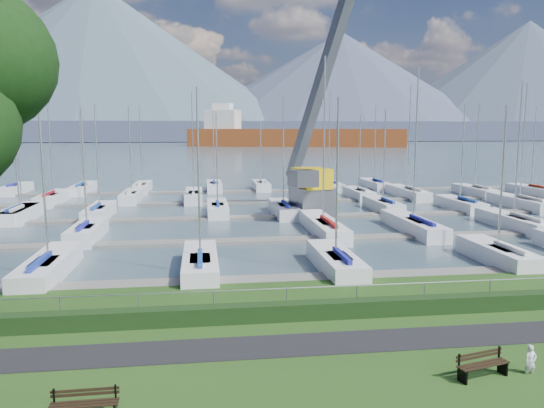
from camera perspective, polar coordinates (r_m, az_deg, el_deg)
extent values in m
cube|color=black|center=(19.99, 5.92, -14.68)|extent=(160.00, 2.00, 0.04)
cube|color=#435762|center=(281.05, -6.78, 6.43)|extent=(800.00, 540.00, 0.20)
cube|color=black|center=(22.23, 4.34, -11.32)|extent=(80.00, 0.70, 0.70)
cylinder|color=gray|center=(22.34, 4.15, -8.93)|extent=(80.00, 0.04, 0.04)
cube|color=#434C63|center=(350.93, -6.98, 7.80)|extent=(900.00, 80.00, 12.00)
cone|color=#475968|center=(430.52, -18.29, 14.38)|extent=(340.00, 340.00, 115.00)
cone|color=#434C63|center=(447.18, 7.38, 12.54)|extent=(300.00, 300.00, 85.00)
cone|color=#3F4A5C|center=(526.37, 25.70, 11.96)|extent=(320.00, 320.00, 100.00)
cube|color=slate|center=(28.40, 1.63, -8.16)|extent=(90.00, 1.60, 0.25)
cube|color=gray|center=(38.01, -0.80, -3.96)|extent=(90.00, 1.60, 0.25)
cube|color=slate|center=(47.77, -2.23, -1.47)|extent=(90.00, 1.60, 0.25)
cube|color=slate|center=(57.62, -3.17, 0.18)|extent=(90.00, 1.60, 0.25)
cube|color=slate|center=(67.52, -3.84, 1.35)|extent=(90.00, 1.60, 0.25)
cube|color=black|center=(16.18, -22.40, -18.53)|extent=(0.05, 0.05, 0.40)
cube|color=black|center=(15.88, -16.48, -18.76)|extent=(0.05, 0.05, 0.40)
cube|color=black|center=(15.82, -19.67, -19.85)|extent=(1.80, 0.13, 0.04)
cube|color=black|center=(15.95, -19.56, -19.60)|extent=(1.80, 0.13, 0.04)
cube|color=black|center=(16.08, -19.46, -19.35)|extent=(1.80, 0.13, 0.04)
cube|color=black|center=(16.04, -19.45, -18.73)|extent=(1.80, 0.07, 0.08)
cube|color=black|center=(15.99, -19.47, -18.35)|extent=(1.80, 0.07, 0.08)
cube|color=black|center=(18.07, 19.81, -16.97)|extent=(0.15, 0.40, 0.45)
cube|color=black|center=(18.02, 19.48, -15.55)|extent=(0.06, 0.06, 0.40)
cube|color=black|center=(19.09, 23.55, -15.78)|extent=(0.15, 0.40, 0.45)
cube|color=black|center=(19.05, 23.24, -14.43)|extent=(0.06, 0.06, 0.40)
cube|color=black|center=(18.38, 22.11, -15.88)|extent=(1.77, 0.53, 0.04)
cube|color=black|center=(18.48, 21.78, -15.73)|extent=(1.77, 0.53, 0.04)
cube|color=black|center=(18.58, 21.45, -15.58)|extent=(1.77, 0.53, 0.04)
cube|color=black|center=(18.55, 21.37, -15.05)|extent=(1.76, 0.47, 0.08)
cube|color=black|center=(18.50, 21.39, -14.71)|extent=(1.76, 0.47, 0.08)
imported|color=silver|center=(19.33, 26.08, -14.59)|extent=(0.42, 0.30, 1.10)
cube|color=slate|center=(48.09, 4.28, 0.29)|extent=(3.86, 3.86, 2.60)
cube|color=yellow|center=(47.85, 4.31, 2.79)|extent=(3.33, 3.92, 1.80)
cube|color=#595B61|center=(52.62, 5.35, 13.07)|extent=(5.41, 10.68, 19.89)
cube|color=#515257|center=(45.64, 3.35, 2.79)|extent=(2.46, 2.61, 1.40)
cube|color=brown|center=(239.41, 2.58, 6.88)|extent=(96.83, 44.69, 10.00)
cube|color=silver|center=(245.40, -5.29, 8.64)|extent=(17.43, 17.43, 12.00)
cube|color=silver|center=(245.57, -5.32, 10.27)|extent=(9.96, 9.96, 4.00)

